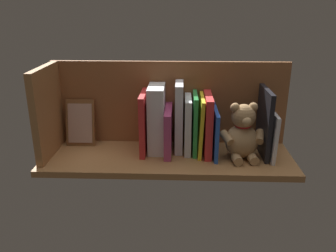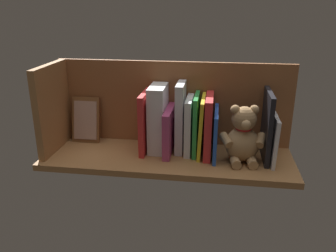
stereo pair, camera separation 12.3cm
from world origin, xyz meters
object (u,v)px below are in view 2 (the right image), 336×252
Objects in this scene: book_0 at (272,137)px; teddy_bear at (243,137)px; dictionary_thick_white at (158,118)px; picture_frame_leaning at (86,120)px.

book_0 is 0.97× the size of teddy_bear.
book_0 is 0.81× the size of dictionary_thick_white.
dictionary_thick_white is (40.69, -2.69, 3.81)cm from book_0.
teddy_bear is at bearing 170.26° from picture_frame_leaning.
dictionary_thick_white is 1.37× the size of picture_frame_leaning.
teddy_bear is 0.83× the size of dictionary_thick_white.
teddy_bear is at bearing 168.66° from dictionary_thick_white.
book_0 is 40.95cm from dictionary_thick_white.
teddy_bear is (10.23, 3.41, 0.54)cm from book_0.
dictionary_thick_white reaches higher than book_0.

